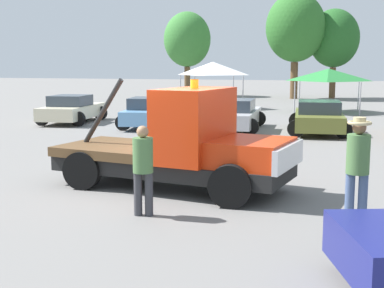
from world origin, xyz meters
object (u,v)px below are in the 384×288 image
object	(u,v)px
tow_truck	(185,148)
parked_car_cream	(72,109)
parked_car_silver	(235,115)
parked_car_skyblue	(150,113)
canopy_tent_white	(213,68)
canopy_tent_green	(329,75)
parked_car_olive	(319,117)
traffic_cone	(248,157)
tree_center	(295,28)
person_at_hood	(143,164)
person_near_truck	(358,161)
tree_left	(187,40)
tree_right	(334,39)

from	to	relation	value
tow_truck	parked_car_cream	xyz separation A→B (m)	(-9.19, 11.88, -0.32)
parked_car_silver	parked_car_skyblue	bearing A→B (deg)	85.87
canopy_tent_white	canopy_tent_green	size ratio (longest dim) A/B	0.93
parked_car_cream	parked_car_silver	size ratio (longest dim) A/B	0.94
parked_car_olive	traffic_cone	xyz separation A→B (m)	(-1.58, -7.95, -0.40)
canopy_tent_white	tree_center	size ratio (longest dim) A/B	0.40
person_at_hood	canopy_tent_white	size ratio (longest dim) A/B	0.51
parked_car_skyblue	traffic_cone	size ratio (longest dim) A/B	8.19
tow_truck	canopy_tent_white	size ratio (longest dim) A/B	1.72
canopy_tent_green	person_near_truck	bearing A→B (deg)	-87.22
tow_truck	parked_car_silver	distance (m)	11.17
tree_left	parked_car_skyblue	bearing A→B (deg)	-78.03
person_at_hood	canopy_tent_white	world-z (taller)	canopy_tent_white
tow_truck	tree_right	world-z (taller)	tree_right
tow_truck	person_near_truck	bearing A→B (deg)	-12.96
person_near_truck	tree_right	bearing A→B (deg)	178.96
tree_right	traffic_cone	xyz separation A→B (m)	(-1.71, -30.86, -4.58)
parked_car_skyblue	tree_left	bearing A→B (deg)	3.56
tow_truck	parked_car_cream	distance (m)	15.03
parked_car_olive	tree_left	world-z (taller)	tree_left
parked_car_silver	tree_center	bearing A→B (deg)	-4.70
person_at_hood	tree_center	xyz separation A→B (m)	(-0.21, 34.88, 4.66)
parked_car_cream	tree_left	xyz separation A→B (m)	(-0.54, 22.08, 4.24)
tree_center	tree_right	xyz separation A→B (m)	(2.99, 1.42, -0.81)
person_at_hood	parked_car_silver	world-z (taller)	person_at_hood
tow_truck	parked_car_olive	size ratio (longest dim) A/B	1.21
tow_truck	tree_right	distance (m)	34.38
canopy_tent_green	tree_right	world-z (taller)	tree_right
canopy_tent_green	traffic_cone	distance (m)	17.93
tow_truck	canopy_tent_green	distance (m)	21.15
canopy_tent_green	traffic_cone	world-z (taller)	canopy_tent_green
canopy_tent_green	traffic_cone	xyz separation A→B (m)	(-1.69, -17.75, -1.93)
tree_right	parked_car_olive	bearing A→B (deg)	-90.31
tow_truck	tree_left	distance (m)	35.54
person_near_truck	traffic_cone	xyz separation A→B (m)	(-2.78, 4.80, -0.88)
parked_car_olive	tow_truck	bearing A→B (deg)	163.03
person_at_hood	traffic_cone	bearing A→B (deg)	159.39
parked_car_cream	tree_center	size ratio (longest dim) A/B	0.54
parked_car_cream	canopy_tent_white	bearing A→B (deg)	-30.53
tow_truck	parked_car_skyblue	xyz separation A→B (m)	(-4.91, 11.20, -0.32)
person_near_truck	person_at_hood	distance (m)	3.92
parked_car_silver	parked_car_olive	distance (m)	3.50
tow_truck	tree_right	xyz separation A→B (m)	(2.63, 34.06, 3.87)
person_at_hood	parked_car_skyblue	world-z (taller)	person_at_hood
parked_car_skyblue	parked_car_cream	bearing A→B (deg)	72.50
parked_car_cream	person_near_truck	bearing A→B (deg)	-141.67
parked_car_skyblue	traffic_cone	world-z (taller)	parked_car_skyblue
tree_right	parked_car_silver	bearing A→B (deg)	-98.98
canopy_tent_green	tree_right	size ratio (longest dim) A/B	0.50
parked_car_cream	traffic_cone	size ratio (longest dim) A/B	8.32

